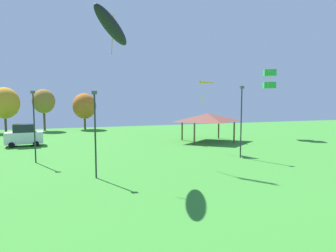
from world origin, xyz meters
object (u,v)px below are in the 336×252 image
Objects in this scene: parked_car_second_from_left at (24,135)px; treeline_tree_1 at (5,103)px; kite_flying_0 at (269,79)px; treeline_tree_3 at (84,106)px; light_post_0 at (34,122)px; kite_flying_7 at (111,26)px; park_pavilion at (208,117)px; kite_flying_6 at (199,87)px; light_post_2 at (241,118)px; light_post_1 at (95,129)px; treeline_tree_2 at (44,101)px.

treeline_tree_1 is at bearing 102.82° from parked_car_second_from_left.
treeline_tree_3 is (-24.37, 18.70, -4.10)m from kite_flying_0.
treeline_tree_3 is at bearing 78.70° from light_post_0.
treeline_tree_3 is (12.36, 0.93, -0.63)m from treeline_tree_1.
kite_flying_7 reaches higher than park_pavilion.
kite_flying_6 is 7.95m from park_pavilion.
kite_flying_7 reaches higher than treeline_tree_1.
kite_flying_6 is at bearing 117.26° from light_post_2.
treeline_tree_2 reaches higher than light_post_1.
treeline_tree_2 reaches higher than park_pavilion.
kite_flying_7 is 0.68× the size of light_post_1.
kite_flying_6 is at bearing -122.74° from park_pavilion.
treeline_tree_2 is (-5.78, 33.27, 1.51)m from light_post_1.
light_post_0 is at bearing -87.37° from treeline_tree_2.
parked_car_second_from_left is 0.66× the size of treeline_tree_3.
kite_flying_0 is 30.99m from treeline_tree_3.
light_post_0 is at bearing 124.30° from light_post_1.
treeline_tree_1 reaches higher than light_post_1.
park_pavilion is at bearing -54.81° from treeline_tree_3.
light_post_2 is at bearing -11.43° from light_post_0.
kite_flying_7 is 7.22m from light_post_1.
light_post_1 is at bearing -167.23° from light_post_2.
kite_flying_6 reaches higher than park_pavilion.
parked_car_second_from_left is at bearing 171.40° from park_pavilion.
treeline_tree_3 is at bearing 88.61° from light_post_1.
parked_car_second_from_left is at bearing 152.64° from kite_flying_6.
park_pavilion is at bearing -172.06° from kite_flying_0.
parked_car_second_from_left is 24.52m from light_post_2.
parked_car_second_from_left is 0.57× the size of treeline_tree_1.
kite_flying_7 is at bearing -167.34° from light_post_2.
light_post_2 is at bearing -38.09° from parked_car_second_from_left.
kite_flying_0 is at bearing -37.50° from treeline_tree_3.
kite_flying_6 is 16.05m from light_post_0.
light_post_0 is 0.98× the size of treeline_tree_3.
treeline_tree_1 reaches higher than treeline_tree_2.
kite_flying_6 is 0.40× the size of treeline_tree_3.
treeline_tree_3 is (-14.19, 20.12, 1.01)m from park_pavilion.
parked_car_second_from_left is 16.98m from treeline_tree_2.
light_post_0 is (-19.56, -6.76, 0.41)m from park_pavilion.
kite_flying_0 is 17.25m from light_post_2.
kite_flying_0 is at bearing 45.16° from light_post_2.
kite_flying_0 is at bearing 15.37° from light_post_0.
light_post_1 is at bearing -71.97° from parked_car_second_from_left.
light_post_0 is 0.89× the size of treeline_tree_2.
treeline_tree_3 is (-10.35, 26.10, -2.55)m from kite_flying_6.
treeline_tree_2 is at bearing -177.45° from treeline_tree_3.
treeline_tree_2 is 6.66m from treeline_tree_3.
treeline_tree_1 is (-36.73, 17.77, -3.48)m from kite_flying_0.
light_post_1 is (-15.00, -13.44, 0.36)m from park_pavilion.
light_post_0 reaches higher than parked_car_second_from_left.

